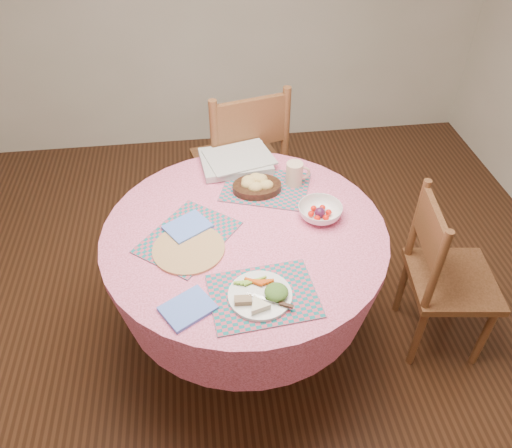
# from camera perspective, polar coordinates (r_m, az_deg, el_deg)

# --- Properties ---
(ground) EXTENTS (4.00, 4.00, 0.00)m
(ground) POSITION_cam_1_polar(r_m,az_deg,el_deg) (2.72, -1.07, -12.56)
(ground) COLOR #331C0F
(ground) RESTS_ON ground
(dining_table) EXTENTS (1.24, 1.24, 0.75)m
(dining_table) POSITION_cam_1_polar(r_m,az_deg,el_deg) (2.29, -1.24, -4.33)
(dining_table) COLOR pink
(dining_table) RESTS_ON ground
(chair_right) EXTENTS (0.44, 0.46, 0.89)m
(chair_right) POSITION_cam_1_polar(r_m,az_deg,el_deg) (2.52, 20.65, -5.40)
(chair_right) COLOR brown
(chair_right) RESTS_ON ground
(chair_back) EXTENTS (0.58, 0.56, 1.05)m
(chair_back) POSITION_cam_1_polar(r_m,az_deg,el_deg) (2.93, -1.57, 7.10)
(chair_back) COLOR brown
(chair_back) RESTS_ON ground
(placemat_front) EXTENTS (0.43, 0.34, 0.01)m
(placemat_front) POSITION_cam_1_polar(r_m,az_deg,el_deg) (1.89, 0.84, -8.19)
(placemat_front) COLOR #146C71
(placemat_front) RESTS_ON dining_table
(placemat_left) EXTENTS (0.48, 0.50, 0.01)m
(placemat_left) POSITION_cam_1_polar(r_m,az_deg,el_deg) (2.14, -7.76, -1.50)
(placemat_left) COLOR #146C71
(placemat_left) RESTS_ON dining_table
(placemat_back) EXTENTS (0.48, 0.41, 0.01)m
(placemat_back) POSITION_cam_1_polar(r_m,az_deg,el_deg) (2.39, 1.13, 4.25)
(placemat_back) COLOR #146C71
(placemat_back) RESTS_ON dining_table
(wicker_trivet) EXTENTS (0.30, 0.30, 0.01)m
(wicker_trivet) POSITION_cam_1_polar(r_m,az_deg,el_deg) (2.08, -7.70, -2.85)
(wicker_trivet) COLOR #AE794B
(wicker_trivet) RESTS_ON dining_table
(napkin_near) EXTENTS (0.23, 0.21, 0.01)m
(napkin_near) POSITION_cam_1_polar(r_m,az_deg,el_deg) (1.87, -7.80, -9.52)
(napkin_near) COLOR #587DE3
(napkin_near) RESTS_ON dining_table
(napkin_far) EXTENTS (0.23, 0.22, 0.01)m
(napkin_far) POSITION_cam_1_polar(r_m,az_deg,el_deg) (2.17, -7.84, -0.32)
(napkin_far) COLOR #587DE3
(napkin_far) RESTS_ON placemat_left
(dinner_plate) EXTENTS (0.24, 0.24, 0.05)m
(dinner_plate) POSITION_cam_1_polar(r_m,az_deg,el_deg) (1.87, 0.74, -8.08)
(dinner_plate) COLOR white
(dinner_plate) RESTS_ON placemat_front
(bread_bowl) EXTENTS (0.23, 0.23, 0.08)m
(bread_bowl) POSITION_cam_1_polar(r_m,az_deg,el_deg) (2.35, 0.05, 4.56)
(bread_bowl) COLOR black
(bread_bowl) RESTS_ON placemat_back
(latte_mug) EXTENTS (0.12, 0.08, 0.11)m
(latte_mug) POSITION_cam_1_polar(r_m,az_deg,el_deg) (2.38, 4.48, 5.76)
(latte_mug) COLOR beige
(latte_mug) RESTS_ON placemat_back
(fruit_bowl) EXTENTS (0.22, 0.22, 0.06)m
(fruit_bowl) POSITION_cam_1_polar(r_m,az_deg,el_deg) (2.22, 7.32, 1.38)
(fruit_bowl) COLOR white
(fruit_bowl) RESTS_ON dining_table
(newspaper_stack) EXTENTS (0.39, 0.32, 0.04)m
(newspaper_stack) POSITION_cam_1_polar(r_m,az_deg,el_deg) (2.53, -2.30, 7.29)
(newspaper_stack) COLOR silver
(newspaper_stack) RESTS_ON dining_table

